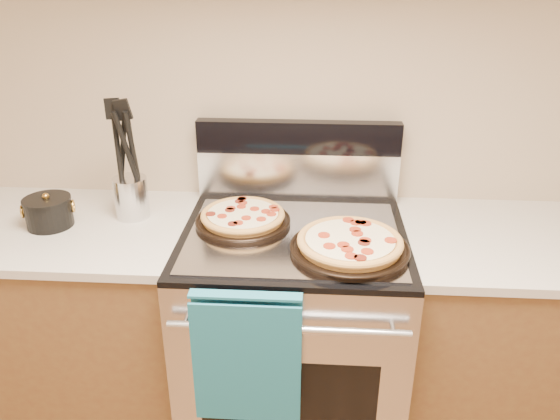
# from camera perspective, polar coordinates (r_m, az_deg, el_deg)

# --- Properties ---
(wall_back) EXTENTS (4.00, 0.00, 4.00)m
(wall_back) POSITION_cam_1_polar(r_m,az_deg,el_deg) (2.04, 2.05, 13.07)
(wall_back) COLOR #C6AD8F
(wall_back) RESTS_ON ground
(range_body) EXTENTS (0.76, 0.68, 0.90)m
(range_body) POSITION_cam_1_polar(r_m,az_deg,el_deg) (2.11, 1.34, -13.81)
(range_body) COLOR #B7B7BC
(range_body) RESTS_ON ground
(oven_window) EXTENTS (0.56, 0.01, 0.40)m
(oven_window) POSITION_cam_1_polar(r_m,az_deg,el_deg) (1.86, 0.84, -20.26)
(oven_window) COLOR black
(oven_window) RESTS_ON range_body
(cooktop) EXTENTS (0.76, 0.68, 0.02)m
(cooktop) POSITION_cam_1_polar(r_m,az_deg,el_deg) (1.85, 1.48, -2.63)
(cooktop) COLOR black
(cooktop) RESTS_ON range_body
(backsplash_lower) EXTENTS (0.76, 0.06, 0.18)m
(backsplash_lower) POSITION_cam_1_polar(r_m,az_deg,el_deg) (2.10, 1.87, 3.70)
(backsplash_lower) COLOR silver
(backsplash_lower) RESTS_ON cooktop
(backsplash_upper) EXTENTS (0.76, 0.06, 0.12)m
(backsplash_upper) POSITION_cam_1_polar(r_m,az_deg,el_deg) (2.05, 1.93, 7.62)
(backsplash_upper) COLOR black
(backsplash_upper) RESTS_ON backsplash_lower
(oven_handle) EXTENTS (0.70, 0.03, 0.03)m
(oven_handle) POSITION_cam_1_polar(r_m,az_deg,el_deg) (1.60, 0.84, -12.38)
(oven_handle) COLOR silver
(oven_handle) RESTS_ON range_body
(dish_towel) EXTENTS (0.32, 0.05, 0.42)m
(dish_towel) POSITION_cam_1_polar(r_m,az_deg,el_deg) (1.67, -3.45, -14.93)
(dish_towel) COLOR teal
(dish_towel) RESTS_ON oven_handle
(foil_sheet) EXTENTS (0.70, 0.55, 0.01)m
(foil_sheet) POSITION_cam_1_polar(r_m,az_deg,el_deg) (1.82, 1.44, -2.70)
(foil_sheet) COLOR gray
(foil_sheet) RESTS_ON cooktop
(cabinet_left) EXTENTS (1.00, 0.62, 0.88)m
(cabinet_left) POSITION_cam_1_polar(r_m,az_deg,el_deg) (2.33, -21.26, -11.74)
(cabinet_left) COLOR brown
(cabinet_left) RESTS_ON ground
(countertop_left) EXTENTS (1.02, 0.64, 0.03)m
(countertop_left) POSITION_cam_1_polar(r_m,az_deg,el_deg) (2.11, -23.14, -1.67)
(countertop_left) COLOR beige
(countertop_left) RESTS_ON cabinet_left
(cabinet_right) EXTENTS (1.00, 0.62, 0.88)m
(cabinet_right) POSITION_cam_1_polar(r_m,az_deg,el_deg) (2.29, 24.64, -13.24)
(cabinet_right) COLOR brown
(cabinet_right) RESTS_ON ground
(countertop_right) EXTENTS (1.02, 0.64, 0.03)m
(countertop_right) POSITION_cam_1_polar(r_m,az_deg,el_deg) (2.06, 26.86, -3.09)
(countertop_right) COLOR beige
(countertop_right) RESTS_ON cabinet_right
(pepperoni_pizza_back) EXTENTS (0.38, 0.38, 0.04)m
(pepperoni_pizza_back) POSITION_cam_1_polar(r_m,az_deg,el_deg) (1.89, -3.90, -0.79)
(pepperoni_pizza_back) COLOR #C3863B
(pepperoni_pizza_back) RESTS_ON foil_sheet
(pepperoni_pizza_front) EXTENTS (0.48, 0.48, 0.05)m
(pepperoni_pizza_front) POSITION_cam_1_polar(r_m,az_deg,el_deg) (1.72, 7.30, -3.58)
(pepperoni_pizza_front) COLOR #C3863B
(pepperoni_pizza_front) RESTS_ON foil_sheet
(utensil_crock) EXTENTS (0.14, 0.14, 0.15)m
(utensil_crock) POSITION_cam_1_polar(r_m,az_deg,el_deg) (2.03, -15.26, 1.29)
(utensil_crock) COLOR silver
(utensil_crock) RESTS_ON countertop_left
(saucepan) EXTENTS (0.20, 0.20, 0.10)m
(saucepan) POSITION_cam_1_polar(r_m,az_deg,el_deg) (2.06, -23.00, -0.31)
(saucepan) COLOR black
(saucepan) RESTS_ON countertop_left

